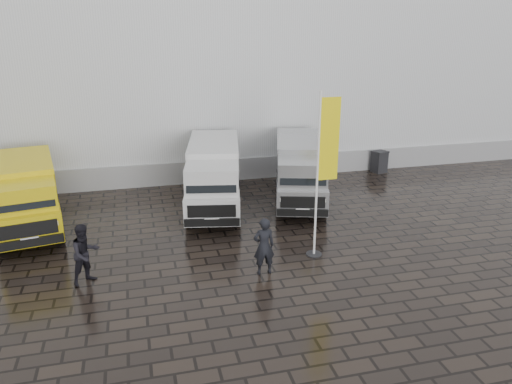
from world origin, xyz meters
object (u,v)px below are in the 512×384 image
at_px(van_white, 214,177).
at_px(person_tent, 85,254).
at_px(van_yellow, 26,197).
at_px(wheelie_bin, 379,162).
at_px(flagpole, 323,167).
at_px(van_silver, 300,172).
at_px(person_front, 264,246).

distance_m(van_white, person_tent, 6.61).
distance_m(van_yellow, wheelie_bin, 15.47).
bearing_deg(flagpole, wheelie_bin, 52.07).
xyz_separation_m(van_white, person_tent, (-4.42, -4.90, -0.36)).
relative_size(wheelie_bin, person_tent, 0.60).
xyz_separation_m(van_white, flagpole, (2.53, -4.84, 1.64)).
bearing_deg(van_white, van_yellow, -164.42).
bearing_deg(van_silver, person_tent, -131.75).
height_order(van_white, person_tent, van_white).
bearing_deg(van_silver, van_white, -163.55).
height_order(flagpole, wheelie_bin, flagpole).
distance_m(van_yellow, person_front, 8.78).
relative_size(van_white, person_front, 3.30).
bearing_deg(van_white, van_silver, 10.95).
distance_m(flagpole, person_front, 2.96).
height_order(person_front, person_tent, person_tent).
relative_size(van_yellow, flagpole, 1.00).
bearing_deg(van_white, wheelie_bin, 29.02).
bearing_deg(person_tent, wheelie_bin, -3.99).
relative_size(van_white, wheelie_bin, 5.47).
xyz_separation_m(flagpole, person_front, (-2.03, -0.78, -2.01)).
distance_m(van_white, wheelie_bin, 8.93).
relative_size(van_silver, person_front, 3.20).
bearing_deg(van_yellow, van_white, -5.67).
distance_m(person_front, person_tent, 4.98).
relative_size(flagpole, person_front, 2.97).
height_order(van_yellow, van_silver, van_silver).
bearing_deg(wheelie_bin, flagpole, -142.14).
xyz_separation_m(van_silver, person_front, (-2.98, -5.62, -0.33)).
distance_m(van_white, person_front, 5.65).
height_order(van_yellow, person_tent, van_yellow).
bearing_deg(van_silver, van_yellow, -160.51).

